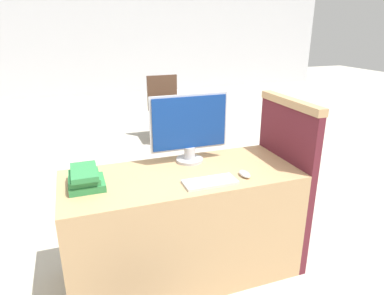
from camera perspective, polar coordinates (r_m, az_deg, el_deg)
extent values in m
cube|color=silver|center=(8.50, -16.40, 17.72)|extent=(12.00, 0.06, 2.80)
cube|color=tan|center=(2.30, -1.64, -12.77)|extent=(1.46, 0.62, 0.74)
cube|color=#5B1E28|center=(2.52, 14.95, -5.66)|extent=(0.05, 0.63, 1.10)
cube|color=tan|center=(2.34, 16.20, 7.23)|extent=(0.07, 0.63, 0.05)
cylinder|color=#B7B7BC|center=(2.31, -0.42, -2.05)|extent=(0.18, 0.18, 0.02)
cylinder|color=#B7B7BC|center=(2.30, -0.42, -0.90)|extent=(0.07, 0.07, 0.08)
cube|color=#B7B7BC|center=(2.23, -0.48, 4.22)|extent=(0.53, 0.01, 0.37)
cube|color=navy|center=(2.23, -0.43, 4.19)|extent=(0.50, 0.02, 0.34)
cube|color=silver|center=(2.00, 3.02, -5.75)|extent=(0.31, 0.14, 0.02)
ellipsoid|color=silver|center=(2.11, 8.76, -4.38)|extent=(0.05, 0.11, 0.03)
cube|color=#2D7F42|center=(2.04, -17.13, -5.83)|extent=(0.20, 0.20, 0.04)
cube|color=#2D7F42|center=(2.03, -17.52, -4.80)|extent=(0.17, 0.20, 0.04)
cube|color=#2D7F42|center=(2.02, -17.56, -3.90)|extent=(0.14, 0.25, 0.03)
cylinder|color=#4C3323|center=(4.75, -5.83, 2.64)|extent=(0.04, 0.04, 0.42)
cylinder|color=#4C3323|center=(4.85, -1.46, 3.10)|extent=(0.04, 0.04, 0.42)
cylinder|color=#4C3323|center=(5.11, -6.87, 3.82)|extent=(0.04, 0.04, 0.42)
cylinder|color=#4C3323|center=(5.20, -2.78, 4.24)|extent=(0.04, 0.04, 0.42)
cube|color=#4C3323|center=(4.91, -4.30, 6.09)|extent=(0.44, 0.44, 0.05)
cube|color=#4C3323|center=(5.05, -4.99, 9.37)|extent=(0.44, 0.04, 0.45)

